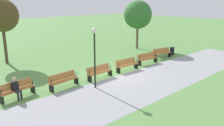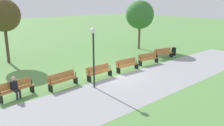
{
  "view_description": "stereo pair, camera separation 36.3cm",
  "coord_description": "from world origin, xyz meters",
  "px_view_note": "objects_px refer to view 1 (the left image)",
  "views": [
    {
      "loc": [
        11.13,
        11.47,
        5.06
      ],
      "look_at": [
        -0.0,
        -0.29,
        0.8
      ],
      "focal_mm": 37.73,
      "sensor_mm": 36.0,
      "label": 1
    },
    {
      "loc": [
        10.86,
        11.71,
        5.06
      ],
      "look_at": [
        -0.0,
        -0.29,
        0.8
      ],
      "focal_mm": 37.73,
      "sensor_mm": 36.0,
      "label": 2
    }
  ],
  "objects_px": {
    "tree_0": "(2,16)",
    "lamp_post": "(95,46)",
    "person_seated": "(16,88)",
    "bench_5": "(17,89)",
    "bench_2": "(127,64)",
    "bench_4": "(63,80)",
    "bench_1": "(147,58)",
    "trash_bin": "(172,51)",
    "bench_0": "(162,53)",
    "tree_1": "(138,15)",
    "bench_3": "(99,72)"
  },
  "relations": [
    {
      "from": "bench_4",
      "to": "tree_0",
      "type": "height_order",
      "value": "tree_0"
    },
    {
      "from": "bench_0",
      "to": "lamp_post",
      "type": "xyz_separation_m",
      "value": [
        9.37,
        1.77,
        2.07
      ]
    },
    {
      "from": "tree_1",
      "to": "person_seated",
      "type": "bearing_deg",
      "value": 16.97
    },
    {
      "from": "tree_1",
      "to": "lamp_post",
      "type": "distance_m",
      "value": 12.76
    },
    {
      "from": "tree_0",
      "to": "lamp_post",
      "type": "distance_m",
      "value": 9.85
    },
    {
      "from": "bench_2",
      "to": "tree_0",
      "type": "height_order",
      "value": "tree_0"
    },
    {
      "from": "bench_3",
      "to": "bench_5",
      "type": "height_order",
      "value": "same"
    },
    {
      "from": "bench_4",
      "to": "bench_1",
      "type": "bearing_deg",
      "value": 173.62
    },
    {
      "from": "bench_4",
      "to": "lamp_post",
      "type": "height_order",
      "value": "lamp_post"
    },
    {
      "from": "bench_0",
      "to": "trash_bin",
      "type": "bearing_deg",
      "value": -167.74
    },
    {
      "from": "bench_5",
      "to": "person_seated",
      "type": "xyz_separation_m",
      "value": [
        0.09,
        0.16,
        0.16
      ]
    },
    {
      "from": "bench_2",
      "to": "bench_4",
      "type": "bearing_deg",
      "value": 0.01
    },
    {
      "from": "tree_0",
      "to": "lamp_post",
      "type": "xyz_separation_m",
      "value": [
        -1.7,
        9.6,
        -1.4
      ]
    },
    {
      "from": "bench_1",
      "to": "trash_bin",
      "type": "distance_m",
      "value": 4.45
    },
    {
      "from": "bench_3",
      "to": "trash_bin",
      "type": "relative_size",
      "value": 2.65
    },
    {
      "from": "person_seated",
      "to": "bench_4",
      "type": "bearing_deg",
      "value": 164.52
    },
    {
      "from": "bench_2",
      "to": "lamp_post",
      "type": "bearing_deg",
      "value": 18.33
    },
    {
      "from": "trash_bin",
      "to": "tree_1",
      "type": "bearing_deg",
      "value": -89.29
    },
    {
      "from": "bench_4",
      "to": "tree_0",
      "type": "relative_size",
      "value": 0.38
    },
    {
      "from": "bench_4",
      "to": "bench_2",
      "type": "bearing_deg",
      "value": 171.5
    },
    {
      "from": "bench_4",
      "to": "tree_0",
      "type": "xyz_separation_m",
      "value": [
        0.35,
        -8.23,
        3.47
      ]
    },
    {
      "from": "tree_0",
      "to": "bench_0",
      "type": "bearing_deg",
      "value": 144.72
    },
    {
      "from": "person_seated",
      "to": "trash_bin",
      "type": "bearing_deg",
      "value": 170.17
    },
    {
      "from": "bench_2",
      "to": "bench_4",
      "type": "xyz_separation_m",
      "value": [
        5.38,
        -0.2,
        0.0
      ]
    },
    {
      "from": "bench_3",
      "to": "lamp_post",
      "type": "distance_m",
      "value": 2.73
    },
    {
      "from": "bench_2",
      "to": "tree_1",
      "type": "xyz_separation_m",
      "value": [
        -7.05,
        -5.06,
        3.18
      ]
    },
    {
      "from": "tree_1",
      "to": "trash_bin",
      "type": "height_order",
      "value": "tree_1"
    },
    {
      "from": "bench_5",
      "to": "person_seated",
      "type": "height_order",
      "value": "person_seated"
    },
    {
      "from": "bench_2",
      "to": "bench_5",
      "type": "bearing_deg",
      "value": -2.11
    },
    {
      "from": "bench_2",
      "to": "bench_0",
      "type": "bearing_deg",
      "value": -171.52
    },
    {
      "from": "bench_3",
      "to": "bench_4",
      "type": "relative_size",
      "value": 0.99
    },
    {
      "from": "tree_1",
      "to": "bench_2",
      "type": "bearing_deg",
      "value": 35.67
    },
    {
      "from": "bench_3",
      "to": "lamp_post",
      "type": "height_order",
      "value": "lamp_post"
    },
    {
      "from": "person_seated",
      "to": "lamp_post",
      "type": "relative_size",
      "value": 0.33
    },
    {
      "from": "bench_4",
      "to": "trash_bin",
      "type": "height_order",
      "value": "bench_4"
    },
    {
      "from": "tree_0",
      "to": "bench_4",
      "type": "bearing_deg",
      "value": 92.45
    },
    {
      "from": "bench_1",
      "to": "bench_4",
      "type": "relative_size",
      "value": 1.0
    },
    {
      "from": "bench_0",
      "to": "bench_2",
      "type": "xyz_separation_m",
      "value": [
        5.35,
        0.6,
        0.0
      ]
    },
    {
      "from": "person_seated",
      "to": "tree_0",
      "type": "bearing_deg",
      "value": -117.31
    },
    {
      "from": "bench_0",
      "to": "person_seated",
      "type": "distance_m",
      "value": 13.47
    },
    {
      "from": "bench_2",
      "to": "bench_1",
      "type": "bearing_deg",
      "value": -173.63
    },
    {
      "from": "person_seated",
      "to": "bench_5",
      "type": "bearing_deg",
      "value": -128.34
    },
    {
      "from": "tree_0",
      "to": "tree_1",
      "type": "xyz_separation_m",
      "value": [
        -12.78,
        3.37,
        -0.29
      ]
    },
    {
      "from": "bench_5",
      "to": "tree_1",
      "type": "distance_m",
      "value": 16.06
    },
    {
      "from": "tree_0",
      "to": "bench_3",
      "type": "bearing_deg",
      "value": 109.8
    },
    {
      "from": "bench_0",
      "to": "bench_1",
      "type": "distance_m",
      "value": 2.69
    },
    {
      "from": "bench_4",
      "to": "person_seated",
      "type": "relative_size",
      "value": 1.69
    },
    {
      "from": "bench_2",
      "to": "trash_bin",
      "type": "relative_size",
      "value": 2.65
    },
    {
      "from": "tree_0",
      "to": "trash_bin",
      "type": "bearing_deg",
      "value": 148.76
    },
    {
      "from": "bench_4",
      "to": "person_seated",
      "type": "height_order",
      "value": "person_seated"
    }
  ]
}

